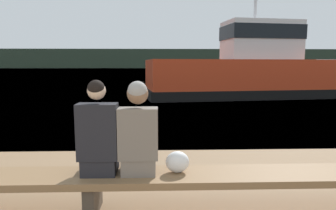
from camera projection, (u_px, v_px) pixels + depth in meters
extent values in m
plane|color=teal|center=(156.00, 69.00, 124.50)|extent=(240.00, 240.00, 0.00)
cube|color=#2D3D2D|center=(156.00, 59.00, 157.54)|extent=(600.00, 12.00, 9.68)
cube|color=brown|center=(92.00, 178.00, 3.23)|extent=(8.35, 0.55, 0.08)
cube|color=#42382D|center=(93.00, 197.00, 3.26)|extent=(0.12, 0.47, 0.35)
cube|color=black|center=(101.00, 164.00, 3.29)|extent=(0.36, 0.39, 0.18)
cube|color=black|center=(98.00, 132.00, 3.15)|extent=(0.42, 0.22, 0.59)
sphere|color=beige|center=(96.00, 91.00, 3.09)|extent=(0.19, 0.19, 0.19)
sphere|color=black|center=(96.00, 88.00, 3.07)|extent=(0.18, 0.18, 0.18)
cube|color=#70665B|center=(139.00, 164.00, 3.31)|extent=(0.36, 0.39, 0.18)
cube|color=#70665B|center=(138.00, 133.00, 3.17)|extent=(0.42, 0.22, 0.55)
sphere|color=#846047|center=(138.00, 93.00, 3.11)|extent=(0.22, 0.22, 0.22)
sphere|color=gray|center=(137.00, 91.00, 3.09)|extent=(0.21, 0.21, 0.21)
ellipsoid|color=white|center=(177.00, 162.00, 3.27)|extent=(0.26, 0.18, 0.24)
cube|color=red|center=(250.00, 78.00, 15.19)|extent=(10.67, 4.68, 1.85)
cube|color=black|center=(249.00, 92.00, 15.28)|extent=(10.89, 4.84, 0.45)
cube|color=silver|center=(261.00, 41.00, 15.03)|extent=(3.85, 2.46, 1.91)
cube|color=black|center=(261.00, 33.00, 14.98)|extent=(3.93, 2.54, 0.69)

